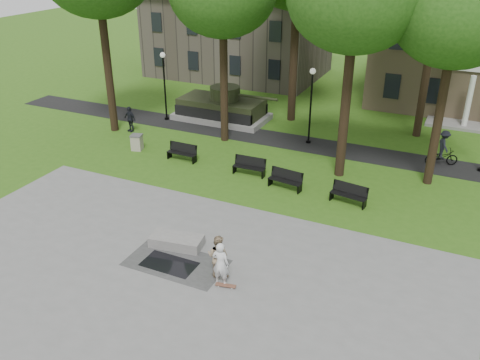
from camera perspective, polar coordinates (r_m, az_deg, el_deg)
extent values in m
plane|color=#315C15|center=(22.36, -3.47, -6.23)|extent=(120.00, 120.00, 0.00)
cube|color=gray|center=(18.96, -10.83, -13.42)|extent=(22.00, 16.00, 0.02)
cube|color=black|center=(32.26, 6.67, 4.16)|extent=(44.00, 2.60, 0.01)
cube|color=#4C443D|center=(48.27, -0.11, 16.07)|extent=(15.00, 10.00, 7.20)
cylinder|color=black|center=(34.02, -14.66, 12.55)|extent=(0.52, 0.52, 8.96)
cylinder|color=black|center=(31.33, -1.82, 11.35)|extent=(0.48, 0.48, 8.00)
cylinder|color=black|center=(26.82, 11.80, 8.65)|extent=(0.50, 0.50, 8.32)
cylinder|color=black|center=(27.29, 21.49, 6.97)|extent=(0.46, 0.46, 7.68)
ellipsoid|color=#1D4710|center=(26.27, 23.25, 16.88)|extent=(6.00, 6.00, 5.10)
cylinder|color=black|center=(35.18, 6.08, 13.92)|extent=(0.54, 0.54, 9.28)
cylinder|color=black|center=(34.01, 20.24, 11.53)|extent=(0.50, 0.50, 8.64)
cylinder|color=black|center=(35.99, -8.43, 10.06)|extent=(0.12, 0.12, 4.40)
sphere|color=silver|center=(35.43, -8.68, 13.71)|extent=(0.36, 0.36, 0.36)
cylinder|color=black|center=(36.62, -8.22, 6.87)|extent=(0.32, 0.32, 0.16)
cylinder|color=black|center=(31.65, 7.91, 7.88)|extent=(0.12, 0.12, 4.40)
sphere|color=silver|center=(31.01, 8.18, 12.00)|extent=(0.36, 0.36, 0.36)
cylinder|color=black|center=(32.36, 7.68, 4.31)|extent=(0.32, 0.32, 0.16)
cube|color=gray|center=(36.29, -2.08, 7.14)|extent=(6.50, 3.40, 0.40)
cube|color=#272C17|center=(36.05, -2.10, 8.27)|extent=(5.80, 2.80, 1.10)
cube|color=black|center=(34.98, -3.10, 7.34)|extent=(5.80, 0.35, 0.70)
cube|color=black|center=(37.26, -1.14, 8.55)|extent=(5.80, 0.35, 0.70)
cylinder|color=#272C17|center=(35.63, -1.69, 9.74)|extent=(2.10, 2.10, 0.90)
cylinder|color=#272C17|center=(34.70, 1.76, 9.29)|extent=(3.20, 0.18, 0.18)
cube|color=black|center=(20.70, -7.95, -9.33)|extent=(2.20, 1.20, 0.00)
cube|color=gray|center=(21.66, -7.12, -6.81)|extent=(2.33, 1.33, 0.45)
cube|color=brown|center=(19.34, -1.62, -11.79)|extent=(0.80, 0.35, 0.07)
imported|color=silver|center=(19.01, -2.20, -9.36)|extent=(0.68, 0.47, 1.78)
imported|color=#937D5F|center=(19.42, -2.50, -8.54)|extent=(0.88, 0.69, 1.77)
imported|color=black|center=(34.52, -12.26, 6.71)|extent=(1.07, 0.64, 1.71)
imported|color=black|center=(30.96, 21.68, 2.41)|extent=(1.94, 1.34, 0.97)
imported|color=#21212C|center=(30.69, 21.92, 3.73)|extent=(0.97, 1.20, 1.61)
cube|color=black|center=(29.55, -6.57, 3.00)|extent=(1.81, 0.48, 0.05)
cube|color=black|center=(29.61, -6.38, 3.69)|extent=(1.80, 0.18, 0.50)
cube|color=black|center=(30.07, -7.94, 2.86)|extent=(0.07, 0.45, 0.45)
cube|color=black|center=(29.24, -5.12, 2.33)|extent=(0.07, 0.45, 0.45)
cube|color=black|center=(27.56, 1.01, 1.42)|extent=(1.81, 0.51, 0.05)
cube|color=black|center=(27.62, 1.20, 2.16)|extent=(1.80, 0.21, 0.50)
cube|color=black|center=(27.98, -0.58, 1.31)|extent=(0.08, 0.45, 0.45)
cube|color=black|center=(27.35, 2.63, 0.68)|extent=(0.08, 0.45, 0.45)
cube|color=black|center=(26.15, 5.07, -0.10)|extent=(1.84, 0.68, 0.05)
cube|color=black|center=(26.21, 5.27, 0.68)|extent=(1.80, 0.38, 0.50)
cube|color=black|center=(26.52, 3.33, -0.19)|extent=(0.12, 0.45, 0.45)
cube|color=black|center=(26.01, 6.81, -0.89)|extent=(0.12, 0.45, 0.45)
cube|color=black|center=(25.17, 12.06, -1.71)|extent=(1.85, 0.71, 0.05)
cube|color=black|center=(25.23, 12.24, -0.90)|extent=(1.80, 0.42, 0.50)
cube|color=black|center=(25.44, 10.16, -1.79)|extent=(0.13, 0.45, 0.45)
cube|color=black|center=(25.13, 13.88, -2.53)|extent=(0.13, 0.45, 0.45)
cube|color=#B2AB92|center=(31.50, -11.49, 4.11)|extent=(0.74, 0.74, 0.90)
cube|color=#4C4C4C|center=(31.33, -11.57, 4.93)|extent=(0.81, 0.81, 0.06)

